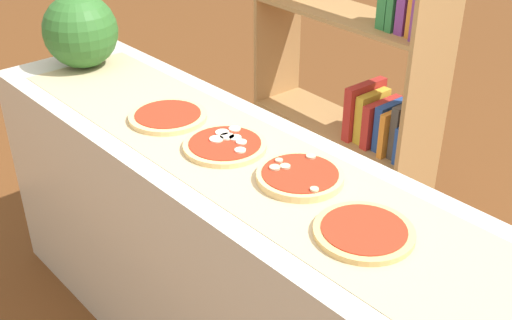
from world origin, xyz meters
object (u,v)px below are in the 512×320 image
(pizza_plain_0, at_px, (168,116))
(pizza_mushroom_2, at_px, (300,176))
(watermelon, at_px, (80,31))
(pizza_plain_3, at_px, (364,232))
(bookshelf, at_px, (362,102))
(pizza_mozzarella_1, at_px, (225,145))

(pizza_plain_0, height_order, pizza_mushroom_2, pizza_mushroom_2)
(watermelon, bearing_deg, pizza_plain_3, -1.90)
(bookshelf, bearing_deg, pizza_mushroom_2, -61.01)
(pizza_mushroom_2, relative_size, watermelon, 0.85)
(pizza_plain_0, distance_m, watermelon, 0.64)
(pizza_plain_3, xyz_separation_m, bookshelf, (-0.79, 0.98, -0.22))
(pizza_mozzarella_1, distance_m, watermelon, 0.92)
(pizza_plain_3, height_order, bookshelf, bookshelf)
(pizza_mozzarella_1, bearing_deg, pizza_plain_0, -177.25)
(pizza_mushroom_2, bearing_deg, bookshelf, 118.99)
(pizza_mushroom_2, bearing_deg, pizza_plain_0, -174.96)
(pizza_plain_0, xyz_separation_m, watermelon, (-0.63, 0.03, 0.13))
(pizza_plain_0, height_order, pizza_plain_3, pizza_plain_0)
(pizza_plain_0, relative_size, pizza_mozzarella_1, 1.02)
(watermelon, relative_size, bookshelf, 0.18)
(bookshelf, bearing_deg, pizza_plain_0, -94.03)
(pizza_mushroom_2, height_order, watermelon, watermelon)
(pizza_plain_0, height_order, watermelon, watermelon)
(pizza_mozzarella_1, relative_size, pizza_mushroom_2, 1.05)
(pizza_plain_0, xyz_separation_m, pizza_mushroom_2, (0.57, 0.05, 0.00))
(pizza_mushroom_2, distance_m, bookshelf, 1.06)
(pizza_plain_0, bearing_deg, pizza_mushroom_2, 5.04)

